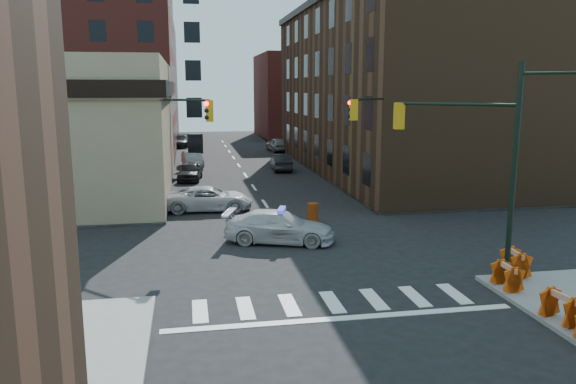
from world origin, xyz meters
name	(u,v)px	position (x,y,z in m)	size (l,w,h in m)	color
ground	(295,248)	(0.00, 0.00, 0.00)	(140.00, 140.00, 0.00)	black
sidewalk_ne	(444,154)	(23.00, 32.75, 0.07)	(34.00, 54.50, 0.15)	gray
bank_building	(3,129)	(-17.00, 16.50, 4.50)	(22.00, 22.00, 9.00)	#91835F
apartment_block	(51,42)	(-18.50, 40.00, 12.00)	(25.00, 25.00, 24.00)	maroon
commercial_row_ne	(393,90)	(13.00, 22.50, 7.00)	(14.00, 34.00, 14.00)	#452E1B
filler_nw	(107,82)	(-16.00, 62.00, 8.00)	(20.00, 18.00, 16.00)	brown
filler_ne	(314,96)	(14.00, 58.00, 6.00)	(16.00, 16.00, 12.00)	maroon
signal_pole_se	(484,160)	(6.04, -5.52, 4.61)	(5.40, 5.27, 8.00)	black
signal_pole_nw	(165,145)	(-5.85, 5.34, 4.34)	(3.58, 3.67, 8.00)	black
signal_pole_ne	(380,141)	(5.84, 5.35, 4.34)	(3.67, 3.58, 8.00)	black
tree_ne_near	(321,129)	(7.50, 26.00, 3.49)	(3.00, 3.00, 4.85)	black
tree_ne_far	(304,123)	(7.50, 34.00, 3.49)	(3.00, 3.00, 4.85)	black
police_car	(279,227)	(-0.55, 1.03, 0.76)	(2.12, 5.22, 1.52)	#BDBDC1
pickup	(209,199)	(-3.53, 8.72, 0.72)	(2.38, 5.17, 1.44)	#BBBBBF
parked_car_wnear	(190,171)	(-4.59, 20.16, 0.72)	(1.70, 4.23, 1.44)	black
parked_car_wfar	(192,159)	(-4.31, 27.79, 0.73)	(1.54, 4.42, 1.46)	gray
parked_car_wdeep	(181,141)	(-5.50, 46.07, 0.74)	(2.08, 5.11, 1.48)	black
parked_car_enear	(281,162)	(3.42, 24.14, 0.73)	(1.55, 4.44, 1.46)	black
parked_car_efar	(277,144)	(5.50, 39.18, 0.80)	(1.88, 4.67, 1.59)	gray
pedestrian_a	(125,194)	(-8.43, 8.74, 1.15)	(0.73, 0.48, 2.00)	black
pedestrian_b	(37,207)	(-12.74, 6.72, 0.98)	(0.81, 0.63, 1.66)	black
pedestrian_c	(51,205)	(-12.19, 7.31, 0.93)	(0.92, 0.38, 1.57)	#212732
barrel_road	(313,213)	(1.86, 4.56, 0.55)	(0.61, 0.61, 1.09)	red
barrel_bank	(212,202)	(-3.38, 8.94, 0.46)	(0.51, 0.51, 0.91)	#E1620A
barricade_se_a	(515,263)	(7.53, -5.70, 0.63)	(1.28, 0.64, 0.96)	#CF4709
barricade_se_b	(507,277)	(6.40, -7.00, 0.60)	(1.20, 0.60, 0.90)	#CB4C09
barricade_se_d	(561,308)	(6.40, -10.00, 0.62)	(1.25, 0.62, 0.94)	#C94E09
barricade_nw_a	(111,205)	(-9.10, 8.00, 0.66)	(1.35, 0.67, 1.01)	#CA6109
barricade_nw_b	(59,209)	(-11.94, 8.00, 0.59)	(1.16, 0.58, 0.87)	red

